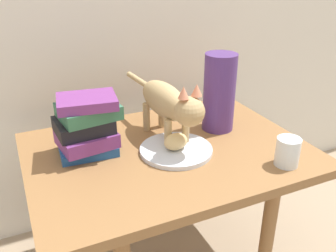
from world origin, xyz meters
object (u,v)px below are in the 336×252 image
Objects in this scene: bread_roll at (176,141)px; cat at (169,103)px; green_vase at (219,92)px; candle_jar at (287,153)px; book_stack at (87,125)px; plate at (176,150)px; side_table at (168,165)px.

bread_roll is 0.13m from cat.
candle_jar is at bearing -80.04° from green_vase.
bread_roll is at bearing -25.36° from book_stack.
candle_jar reaches higher than plate.
book_stack reaches higher than side_table.
candle_jar is (0.05, -0.30, -0.10)m from green_vase.
side_table is 1.81× the size of cat.
side_table is at bearing -117.30° from cat.
candle_jar is at bearing -31.79° from book_stack.
cat is 0.20m from green_vase.
plate is 0.85× the size of green_vase.
side_table is 3.26× the size of green_vase.
plate is at bearing 52.40° from bread_roll.
bread_roll is at bearing 142.95° from candle_jar.
cat is at bearing 79.56° from bread_roll.
green_vase reaches higher than book_stack.
plate is 0.47× the size of cat.
book_stack is 0.74× the size of green_vase.
candle_jar is at bearing -48.95° from cat.
side_table is 4.41× the size of book_stack.
green_vase is (0.21, 0.10, 0.09)m from bread_roll.
cat is 1.79× the size of green_vase.
side_table is 10.22× the size of candle_jar.
book_stack is at bearing 155.59° from plate.
candle_jar is (0.51, -0.31, -0.05)m from book_stack.
book_stack is (-0.24, 0.12, 0.05)m from bread_roll.
book_stack is at bearing 173.38° from cat.
book_stack is 0.46m from green_vase.
bread_roll is at bearing -127.60° from plate.
plate is at bearing 142.15° from candle_jar.
side_table is at bearing 116.98° from plate.
plate is at bearing -155.34° from green_vase.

